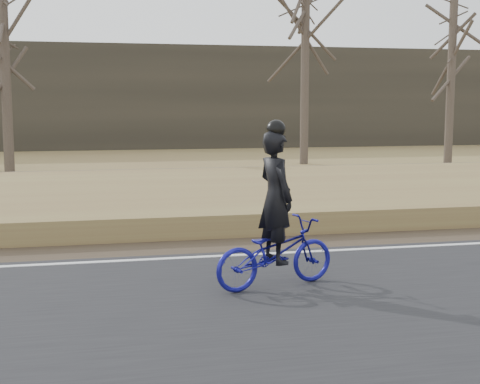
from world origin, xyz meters
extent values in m
plane|color=olive|center=(0.00, 0.00, 0.00)|extent=(120.00, 120.00, 0.00)
cube|color=black|center=(0.00, -2.50, 0.03)|extent=(120.00, 6.00, 0.06)
cube|color=silver|center=(0.00, 0.20, 0.07)|extent=(120.00, 0.12, 0.01)
cube|color=#473A2B|center=(0.00, 1.20, 0.02)|extent=(120.00, 1.60, 0.04)
cube|color=olive|center=(0.00, 4.20, 0.22)|extent=(120.00, 5.00, 0.44)
cube|color=slate|center=(0.00, 8.00, 0.23)|extent=(120.00, 3.00, 0.45)
cube|color=black|center=(0.00, 8.00, 0.52)|extent=(120.00, 2.40, 0.14)
cube|color=brown|center=(0.00, 7.28, 0.67)|extent=(120.00, 0.07, 0.15)
cube|color=brown|center=(0.00, 8.72, 0.67)|extent=(120.00, 0.07, 0.15)
cube|color=#383328|center=(0.00, 30.00, 3.00)|extent=(120.00, 4.00, 6.00)
imported|color=navy|center=(1.79, -1.81, 0.54)|extent=(1.94, 1.11, 0.96)
imported|color=black|center=(1.79, -1.81, 1.32)|extent=(0.60, 0.76, 1.83)
sphere|color=black|center=(1.79, -1.81, 2.26)|extent=(0.26, 0.26, 0.26)
cylinder|color=brown|center=(-3.58, 13.96, 3.21)|extent=(0.36, 0.36, 6.42)
cylinder|color=brown|center=(8.30, 17.28, 4.53)|extent=(0.36, 0.36, 9.07)
cylinder|color=brown|center=(14.41, 15.86, 3.66)|extent=(0.36, 0.36, 7.32)
camera|label=1|loc=(-0.63, -10.61, 2.60)|focal=50.00mm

